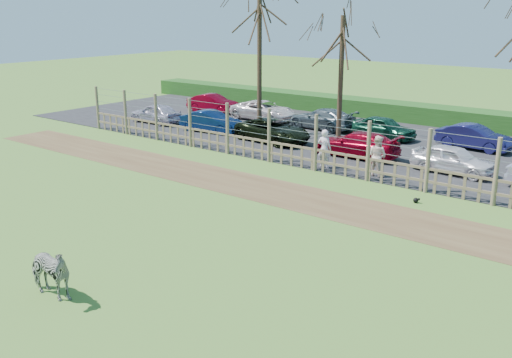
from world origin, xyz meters
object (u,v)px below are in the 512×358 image
Objects in this scene: car_4 at (453,159)px; car_9 at (322,119)px; car_1 at (211,121)px; car_8 at (263,110)px; tree_mid at (342,49)px; visitor_a at (324,149)px; car_3 at (357,144)px; car_10 at (384,128)px; visitor_b at (377,156)px; car_2 at (273,130)px; zebra at (47,272)px; tree_left at (260,32)px; crow at (416,200)px; car_0 at (156,113)px; car_11 at (474,137)px; car_7 at (213,103)px.

car_4 is 10.48m from car_9.
car_1 is 0.84× the size of car_8.
tree_mid is 3.96× the size of visitor_a.
car_9 is (-4.76, 4.65, 0.00)m from car_3.
visitor_a is 7.18m from car_10.
car_3 is 6.66m from car_9.
visitor_b reaches higher than car_2.
zebra reaches higher than car_10.
car_9 is at bearing -32.69° from visitor_b.
car_10 is at bearing -0.70° from zebra.
tree_left is 1.90× the size of car_9.
tree_mid reaches higher than visitor_b.
crow is (5.09, -1.97, -0.80)m from visitor_a.
car_8 is (-13.84, 4.91, 0.00)m from car_4.
zebra is 6.28× the size of crow.
car_0 is (-11.57, -2.28, -4.23)m from tree_mid.
car_3 is (-4.91, 4.65, 0.54)m from crow.
car_2 is 1.04× the size of car_3.
car_10 and car_11 have the same top height.
visitor_a is 0.49× the size of car_10.
zebra is 0.39× the size of car_3.
car_7 reaches higher than crow.
crow is 15.02m from car_1.
visitor_b reaches higher than car_8.
car_3 is at bearing -10.53° from tree_left.
tree_left is 10.83m from visitor_b.
visitor_a is 0.40× the size of car_8.
car_2 is (8.81, 0.17, 0.00)m from car_0.
car_4 is at bearing -156.74° from visitor_a.
car_3 and car_4 have the same top height.
car_0 is 5.09m from car_7.
visitor_b reaches higher than crow.
car_11 is at bearing -78.63° from car_10.
car_2 is (-4.88, 2.84, -0.26)m from visitor_a.
tree_mid is 7.62m from visitor_b.
visitor_b is at bearing 140.32° from crow.
crow is 0.06× the size of car_9.
car_8 is at bearing 48.80° from car_2.
crow is at bearing 76.39° from car_0.
car_8 reaches higher than crow.
car_1 is 9.65m from car_10.
car_2 and car_3 have the same top height.
car_10 is (-0.57, 7.15, -0.26)m from visitor_a.
visitor_a is at bearing -30.83° from tree_left.
car_11 is at bearing 142.12° from car_3.
car_8 is 1.19× the size of car_11.
car_2 is at bearing 123.21° from car_11.
car_10 is (4.31, 4.31, 0.00)m from car_2.
car_0 is 13.87m from car_3.
car_4 is at bearing -122.55° from visitor_b.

